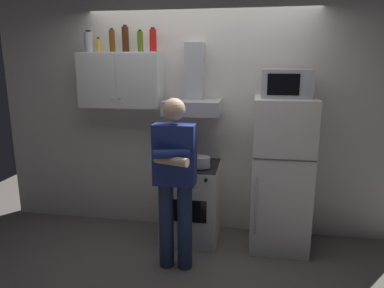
% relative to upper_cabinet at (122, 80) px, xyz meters
% --- Properties ---
extents(ground_plane, '(7.00, 7.00, 0.00)m').
position_rel_upper_cabinet_xyz_m(ground_plane, '(0.85, -0.37, -1.75)').
color(ground_plane, slate).
extents(back_wall_tiled, '(4.80, 0.10, 2.70)m').
position_rel_upper_cabinet_xyz_m(back_wall_tiled, '(0.85, 0.23, -0.40)').
color(back_wall_tiled, silver).
rests_on(back_wall_tiled, ground_plane).
extents(upper_cabinet, '(0.90, 0.37, 0.60)m').
position_rel_upper_cabinet_xyz_m(upper_cabinet, '(0.00, 0.00, 0.00)').
color(upper_cabinet, silver).
extents(stove_oven, '(0.60, 0.62, 0.87)m').
position_rel_upper_cabinet_xyz_m(stove_oven, '(0.80, -0.13, -1.32)').
color(stove_oven, white).
rests_on(stove_oven, ground_plane).
extents(range_hood, '(0.60, 0.44, 0.75)m').
position_rel_upper_cabinet_xyz_m(range_hood, '(0.80, 0.00, -0.15)').
color(range_hood, '#B7BABF').
extents(refrigerator, '(0.60, 0.62, 1.60)m').
position_rel_upper_cabinet_xyz_m(refrigerator, '(1.75, -0.12, -0.95)').
color(refrigerator, white).
rests_on(refrigerator, ground_plane).
extents(microwave, '(0.48, 0.37, 0.28)m').
position_rel_upper_cabinet_xyz_m(microwave, '(1.75, -0.11, -0.01)').
color(microwave, '#B7BABF').
rests_on(microwave, refrigerator).
extents(person_standing, '(0.38, 0.33, 1.64)m').
position_rel_upper_cabinet_xyz_m(person_standing, '(0.75, -0.73, -0.85)').
color(person_standing, navy).
rests_on(person_standing, ground_plane).
extents(cooking_pot, '(0.28, 0.18, 0.11)m').
position_rel_upper_cabinet_xyz_m(cooking_pot, '(0.93, -0.24, -0.82)').
color(cooking_pot, '#B7BABF').
rests_on(cooking_pot, stove_oven).
extents(bottle_spice_jar, '(0.05, 0.05, 0.16)m').
position_rel_upper_cabinet_xyz_m(bottle_spice_jar, '(-0.24, -0.02, 0.37)').
color(bottle_spice_jar, gold).
rests_on(bottle_spice_jar, upper_cabinet).
extents(bottle_rum_dark, '(0.07, 0.07, 0.28)m').
position_rel_upper_cabinet_xyz_m(bottle_rum_dark, '(0.05, 0.03, 0.43)').
color(bottle_rum_dark, '#47230F').
rests_on(bottle_rum_dark, upper_cabinet).
extents(bottle_canister_steel, '(0.09, 0.09, 0.23)m').
position_rel_upper_cabinet_xyz_m(bottle_canister_steel, '(-0.34, -0.03, 0.41)').
color(bottle_canister_steel, '#B2B5BA').
rests_on(bottle_canister_steel, upper_cabinet).
extents(bottle_beer_brown, '(0.06, 0.06, 0.25)m').
position_rel_upper_cabinet_xyz_m(bottle_beer_brown, '(-0.09, 0.02, 0.42)').
color(bottle_beer_brown, brown).
rests_on(bottle_beer_brown, upper_cabinet).
extents(bottle_olive_oil, '(0.06, 0.06, 0.23)m').
position_rel_upper_cabinet_xyz_m(bottle_olive_oil, '(0.23, -0.01, 0.41)').
color(bottle_olive_oil, '#4C6B19').
rests_on(bottle_olive_oil, upper_cabinet).
extents(bottle_soda_red, '(0.08, 0.08, 0.25)m').
position_rel_upper_cabinet_xyz_m(bottle_soda_red, '(0.36, 0.04, 0.42)').
color(bottle_soda_red, red).
rests_on(bottle_soda_red, upper_cabinet).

